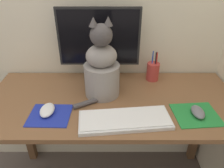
{
  "coord_description": "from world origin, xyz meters",
  "views": [
    {
      "loc": [
        -0.0,
        -0.96,
        1.42
      ],
      "look_at": [
        0.0,
        -0.06,
        0.88
      ],
      "focal_mm": 35.0,
      "sensor_mm": 36.0,
      "label": 1
    }
  ],
  "objects_px": {
    "monitor": "(98,42)",
    "computer_mouse_right": "(197,112)",
    "pen_cup": "(152,71)",
    "computer_mouse_left": "(47,110)",
    "keyboard": "(124,120)",
    "cat": "(101,68)"
  },
  "relations": [
    {
      "from": "monitor",
      "to": "computer_mouse_right",
      "type": "height_order",
      "value": "monitor"
    },
    {
      "from": "monitor",
      "to": "pen_cup",
      "type": "xyz_separation_m",
      "value": [
        0.32,
        0.01,
        -0.19
      ]
    },
    {
      "from": "monitor",
      "to": "computer_mouse_left",
      "type": "relative_size",
      "value": 4.12
    },
    {
      "from": "keyboard",
      "to": "computer_mouse_left",
      "type": "height_order",
      "value": "computer_mouse_left"
    },
    {
      "from": "cat",
      "to": "computer_mouse_left",
      "type": "bearing_deg",
      "value": -155.34
    },
    {
      "from": "cat",
      "to": "pen_cup",
      "type": "height_order",
      "value": "cat"
    },
    {
      "from": "pen_cup",
      "to": "computer_mouse_right",
      "type": "bearing_deg",
      "value": -64.81
    },
    {
      "from": "computer_mouse_left",
      "to": "pen_cup",
      "type": "bearing_deg",
      "value": 30.79
    },
    {
      "from": "monitor",
      "to": "pen_cup",
      "type": "distance_m",
      "value": 0.37
    },
    {
      "from": "computer_mouse_left",
      "to": "cat",
      "type": "bearing_deg",
      "value": 33.77
    },
    {
      "from": "monitor",
      "to": "keyboard",
      "type": "relative_size",
      "value": 1.04
    },
    {
      "from": "computer_mouse_left",
      "to": "pen_cup",
      "type": "relative_size",
      "value": 0.6
    },
    {
      "from": "keyboard",
      "to": "computer_mouse_left",
      "type": "xyz_separation_m",
      "value": [
        -0.37,
        0.06,
        0.01
      ]
    },
    {
      "from": "computer_mouse_left",
      "to": "computer_mouse_right",
      "type": "bearing_deg",
      "value": -1.03
    },
    {
      "from": "cat",
      "to": "computer_mouse_right",
      "type": "bearing_deg",
      "value": -30.97
    },
    {
      "from": "monitor",
      "to": "cat",
      "type": "distance_m",
      "value": 0.17
    },
    {
      "from": "keyboard",
      "to": "computer_mouse_right",
      "type": "height_order",
      "value": "computer_mouse_right"
    },
    {
      "from": "pen_cup",
      "to": "cat",
      "type": "bearing_deg",
      "value": -151.93
    },
    {
      "from": "computer_mouse_right",
      "to": "monitor",
      "type": "bearing_deg",
      "value": 145.3
    },
    {
      "from": "computer_mouse_right",
      "to": "pen_cup",
      "type": "relative_size",
      "value": 0.55
    },
    {
      "from": "computer_mouse_left",
      "to": "computer_mouse_right",
      "type": "height_order",
      "value": "computer_mouse_left"
    },
    {
      "from": "monitor",
      "to": "computer_mouse_right",
      "type": "bearing_deg",
      "value": -34.7
    }
  ]
}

